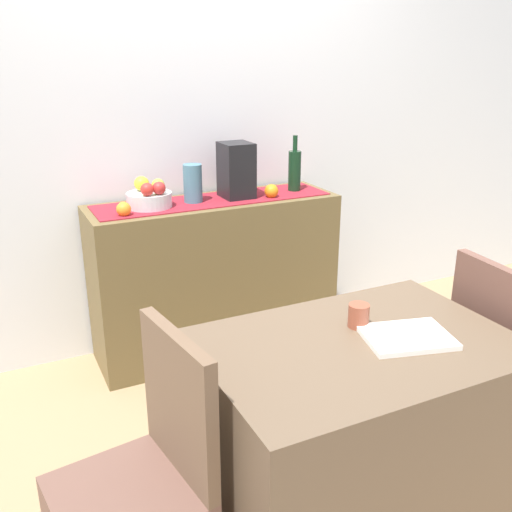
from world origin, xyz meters
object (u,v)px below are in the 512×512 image
Objects in this scene: open_book at (407,337)px; dining_table at (353,437)px; wine_bottle at (295,170)px; chair_by_corner at (508,405)px; coffee_cup at (359,316)px; coffee_maker at (236,171)px; fruit_bowl at (149,200)px; sideboard_console at (216,276)px; ceramic_vase at (193,184)px.

dining_table is at bearing 175.51° from open_book.
wine_bottle is 0.35× the size of chair_by_corner.
wine_bottle is 1.13× the size of open_book.
coffee_cup is 0.09× the size of chair_by_corner.
chair_by_corner reaches higher than coffee_cup.
coffee_maker is (-0.36, 0.00, 0.03)m from wine_bottle.
open_book is at bearing -74.04° from fruit_bowl.
fruit_bowl is 0.50m from coffee_maker.
sideboard_console is 0.60m from fruit_bowl.
sideboard_console is at bearing 89.40° from coffee_cup.
wine_bottle is at bearing 0.00° from ceramic_vase.
open_book is 0.31× the size of chair_by_corner.
open_book is at bearing -92.26° from coffee_maker.
fruit_bowl is 0.82× the size of open_book.
open_book is at bearing -105.69° from wine_bottle.
chair_by_corner is at bearing -81.94° from wine_bottle.
coffee_maker is at bearing 81.77° from dining_table.
sideboard_console is 1.51× the size of chair_by_corner.
chair_by_corner is (0.62, 0.05, -0.48)m from open_book.
wine_bottle is 1.58m from open_book.
open_book reaches higher than dining_table.
fruit_bowl is 2.81× the size of coffee_cup.
coffee_maker is at bearing 83.75° from coffee_cup.
open_book is (-0.42, -1.50, -0.25)m from wine_bottle.
ceramic_vase is (-0.12, 0.00, 0.54)m from sideboard_console.
coffee_maker is 3.67× the size of coffee_cup.
coffee_cup is 0.89m from chair_by_corner.
ceramic_vase is 1.81m from chair_by_corner.
ceramic_vase is at bearing 111.91° from open_book.
wine_bottle is at bearing 0.00° from fruit_bowl.
ceramic_vase is at bearing 180.00° from sideboard_console.
dining_table is 1.14× the size of chair_by_corner.
chair_by_corner is (1.05, -1.44, -0.66)m from fruit_bowl.
coffee_maker is at bearing 111.40° from chair_by_corner.
wine_bottle is at bearing 68.46° from dining_table.
ceramic_vase is 1.37m from coffee_cup.
coffee_cup is at bearing 57.55° from dining_table.
ceramic_vase is 1.57m from dining_table.
wine_bottle reaches higher than open_book.
sideboard_console is 16.58× the size of coffee_cup.
chair_by_corner is at bearing -53.89° from fruit_bowl.
sideboard_console is 1.39m from coffee_cup.
ceramic_vase reaches higher than dining_table.
sideboard_console is 0.55m from ceramic_vase.
wine_bottle is at bearing 0.00° from sideboard_console.
wine_bottle is 1.68m from dining_table.
coffee_cup is at bearing 135.39° from open_book.
sideboard_console is 1.45m from dining_table.
fruit_bowl reaches higher than open_book.
dining_table is 3.65× the size of open_book.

